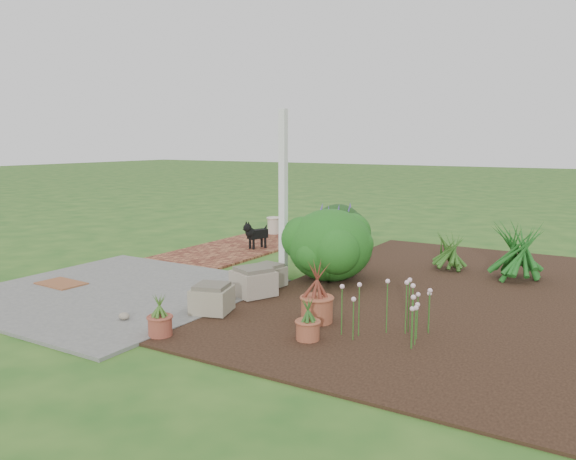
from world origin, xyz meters
The scene contains 19 objects.
ground centered at (0.00, 0.00, 0.00)m, with size 80.00×80.00×0.00m, color #23581B.
concrete_patio centered at (-1.25, -1.75, 0.02)m, with size 3.50×3.50×0.04m, color #5D5D5B.
brick_path centered at (-1.70, 1.75, 0.02)m, with size 1.60×3.50×0.04m, color brown.
garden_bed centered at (2.50, 0.50, 0.01)m, with size 4.00×7.00×0.03m, color black.
veranda_post centered at (0.30, 0.10, 1.25)m, with size 0.10×0.10×2.50m, color white.
stone_trough_near centered at (0.48, -1.81, 0.18)m, with size 0.43×0.43×0.29m, color gray.
stone_trough_mid centered at (0.48, -0.94, 0.20)m, with size 0.48×0.48×0.32m, color gray.
stone_trough_far centered at (0.39, -0.45, 0.17)m, with size 0.40×0.40×0.27m, color gray.
coir_doormat centered at (-2.17, -1.89, 0.05)m, with size 0.67×0.43×0.02m, color brown.
black_dog centered at (-1.32, 1.74, 0.33)m, with size 0.30×0.55×0.49m.
cream_ceramic_urn centered at (-1.96, 3.37, 0.22)m, with size 0.26×0.26×0.35m, color beige.
evergreen_shrub centered at (0.91, 0.42, 0.56)m, with size 1.25×1.25×1.06m, color #134012.
agapanthus_clump_back centered at (3.29, 1.81, 0.53)m, with size 1.10×1.10×0.99m, color #0E4311, non-canonical shape.
agapanthus_clump_front centered at (2.27, 1.92, 0.37)m, with size 0.77×0.77×0.68m, color #0C3F0F, non-canonical shape.
pink_flower_patch centered at (2.53, -1.39, 0.32)m, with size 0.90×0.90×0.57m, color #113D0F, non-canonical shape.
terracotta_pot_bronze centered at (1.71, -1.47, 0.17)m, with size 0.35×0.35×0.29m, color brown.
terracotta_pot_small_left centered at (1.90, -2.02, 0.13)m, with size 0.24×0.24×0.20m, color #974D33.
terracotta_pot_small_right centered at (0.52, -2.71, 0.13)m, with size 0.25×0.25×0.21m, color brown.
purple_flowering_bush centered at (-0.38, 3.34, 0.40)m, with size 0.95×0.95×0.81m, color black.
Camera 1 is at (4.58, -6.84, 2.04)m, focal length 35.00 mm.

